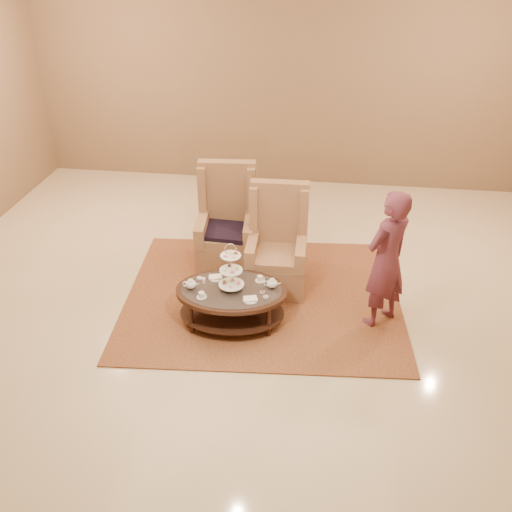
# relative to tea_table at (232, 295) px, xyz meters

# --- Properties ---
(ground) EXTENTS (8.00, 8.00, 0.00)m
(ground) POSITION_rel_tea_table_xyz_m (0.19, -0.00, -0.36)
(ground) COLOR beige
(ground) RESTS_ON ground
(ceiling) EXTENTS (8.00, 8.00, 0.02)m
(ceiling) POSITION_rel_tea_table_xyz_m (0.19, -0.00, -0.36)
(ceiling) COLOR beige
(ceiling) RESTS_ON ground
(wall_back) EXTENTS (8.00, 0.04, 3.50)m
(wall_back) POSITION_rel_tea_table_xyz_m (0.19, 4.00, 1.39)
(wall_back) COLOR olive
(wall_back) RESTS_ON ground
(rug) EXTENTS (3.30, 2.82, 0.02)m
(rug) POSITION_rel_tea_table_xyz_m (0.27, 0.53, -0.35)
(rug) COLOR #935F34
(rug) RESTS_ON ground
(tea_table) EXTENTS (1.22, 0.89, 0.98)m
(tea_table) POSITION_rel_tea_table_xyz_m (0.00, 0.00, 0.00)
(tea_table) COLOR black
(tea_table) RESTS_ON ground
(armchair_left) EXTENTS (0.75, 0.77, 1.29)m
(armchair_left) POSITION_rel_tea_table_xyz_m (-0.27, 1.23, 0.08)
(armchair_left) COLOR #9A6B48
(armchair_left) RESTS_ON ground
(armchair_right) EXTENTS (0.68, 0.70, 1.24)m
(armchair_right) POSITION_rel_tea_table_xyz_m (0.39, 0.84, 0.06)
(armchair_right) COLOR #9A6B48
(armchair_right) RESTS_ON ground
(person) EXTENTS (0.66, 0.65, 1.53)m
(person) POSITION_rel_tea_table_xyz_m (1.57, 0.24, 0.41)
(person) COLOR brown
(person) RESTS_ON ground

